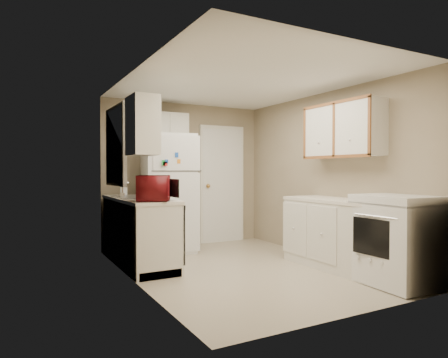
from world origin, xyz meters
name	(u,v)px	position (x,y,z in m)	size (l,w,h in m)	color
floor	(242,269)	(0.00, 0.00, 0.00)	(3.80, 3.80, 0.00)	#C1B49C
ceiling	(243,82)	(0.00, 0.00, 2.40)	(3.80, 3.80, 0.00)	white
wall_left	(136,177)	(-1.40, 0.00, 1.20)	(3.80, 3.80, 0.00)	gray
wall_right	(325,175)	(1.40, 0.00, 1.20)	(3.80, 3.80, 0.00)	gray
wall_back	(185,175)	(0.00, 1.90, 1.20)	(2.80, 2.80, 0.00)	gray
wall_front	(356,179)	(0.00, -1.90, 1.20)	(2.80, 2.80, 0.00)	gray
left_counter	(139,231)	(-1.10, 0.90, 0.45)	(0.60, 1.80, 0.90)	silver
dishwasher	(175,232)	(-0.81, 0.30, 0.49)	(0.03, 0.58, 0.72)	black
sink	(136,200)	(-1.10, 1.05, 0.86)	(0.54, 0.74, 0.16)	gray
microwave	(154,188)	(-1.09, 0.29, 1.05)	(0.31, 0.56, 0.37)	maroon
soap_bottle	(124,189)	(-1.15, 1.49, 1.00)	(0.09, 0.10, 0.21)	silver
window_blinds	(116,146)	(-1.36, 1.05, 1.60)	(0.10, 0.98, 1.08)	silver
upper_cabinet_left	(142,126)	(-1.25, 0.22, 1.80)	(0.30, 0.45, 0.70)	silver
refrigerator	(168,193)	(-0.45, 1.51, 0.92)	(0.75, 0.73, 1.83)	white
cabinet_over_fridge	(166,125)	(-0.40, 1.75, 2.00)	(0.70, 0.30, 0.40)	silver
interior_door	(222,184)	(0.70, 1.86, 1.02)	(0.86, 0.06, 2.08)	white
right_counter	(351,236)	(1.10, -0.80, 0.45)	(0.60, 2.00, 0.90)	silver
stove	(397,240)	(1.12, -1.45, 0.50)	(0.67, 0.83, 1.01)	white
upper_cabinet_right	(343,130)	(1.25, -0.50, 1.80)	(0.30, 1.20, 0.70)	silver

